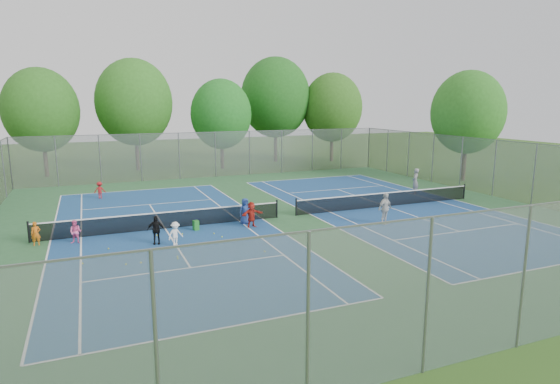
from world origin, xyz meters
The scene contains 38 objects.
ground centered at (0.00, 0.00, 0.00)m, with size 120.00×120.00×0.00m, color #2D531A.
court_pad centered at (0.00, 0.00, 0.01)m, with size 32.00×32.00×0.01m, color #2C5D33.
court_left centered at (-7.00, 0.00, 0.02)m, with size 10.97×23.77×0.01m, color navy.
court_right centered at (7.00, 0.00, 0.02)m, with size 10.97×23.77×0.01m, color navy.
net_left centered at (-7.00, 0.00, 0.46)m, with size 12.87×0.10×0.91m, color black.
net_right centered at (7.00, 0.00, 0.46)m, with size 12.87×0.10×0.91m, color black.
fence_north centered at (0.00, 16.00, 2.00)m, with size 32.00×0.10×4.00m, color gray.
fence_south centered at (0.00, -16.00, 2.00)m, with size 32.00×0.10×4.00m, color gray.
fence_east centered at (16.00, 0.00, 2.00)m, with size 32.00×0.10×4.00m, color gray.
tree_nw centered at (-14.00, 22.00, 5.89)m, with size 6.40×6.40×9.58m.
tree_nl centered at (-6.00, 23.00, 6.54)m, with size 7.20×7.20×10.69m.
tree_nc centered at (2.00, 21.00, 5.39)m, with size 6.00×6.00×8.85m.
tree_nr centered at (9.00, 24.00, 7.04)m, with size 7.60×7.60×11.42m.
tree_ne centered at (15.00, 22.00, 5.97)m, with size 6.60×6.60×9.77m.
tree_side_e centered at (19.00, 6.00, 5.74)m, with size 6.00×6.00×9.20m.
ball_crate centered at (-5.22, 0.39, 0.14)m, with size 0.33×0.33×0.28m, color #1848B7.
ball_hopper centered at (-5.54, -0.87, 0.26)m, with size 0.27×0.27×0.53m, color #248428.
student_a centered at (-13.03, -0.60, 0.57)m, with size 0.41×0.27×1.14m, color orange.
student_b centered at (-11.31, -0.97, 0.57)m, with size 0.55×0.43×1.14m, color pink.
student_c centered at (-7.02, -3.24, 0.59)m, with size 0.76×0.44×1.17m, color white.
student_d centered at (-7.81, -2.55, 0.70)m, with size 0.81×0.34×1.39m, color black.
student_e centered at (-2.74, -0.60, 0.72)m, with size 0.71×0.46×1.44m, color navy.
student_f centered at (-2.66, -1.43, 0.70)m, with size 1.30×0.41×1.40m, color #AF2419.
child_far_baseline centered at (-9.90, 9.77, 0.59)m, with size 0.76×0.44×1.18m, color #A8181B.
instructor centered at (11.26, 2.60, 0.95)m, with size 0.69×0.45×1.90m, color gray.
teen_court_b centered at (4.32, -3.59, 0.88)m, with size 1.03×0.43×1.75m, color silver.
tennis_ball_0 centered at (-9.95, -2.58, 0.03)m, with size 0.07×0.07×0.07m, color gold.
tennis_ball_1 centered at (-6.38, -1.46, 0.03)m, with size 0.07×0.07×0.07m, color #ACC82E.
tennis_ball_2 centered at (-7.29, -5.16, 0.03)m, with size 0.07×0.07×0.07m, color #A8C62E.
tennis_ball_3 centered at (-9.40, -5.06, 0.03)m, with size 0.07×0.07×0.07m, color #E4F037.
tennis_ball_4 centered at (-8.79, -5.08, 0.03)m, with size 0.07×0.07×0.07m, color yellow.
tennis_ball_5 centered at (-4.66, -2.72, 0.03)m, with size 0.07×0.07×0.07m, color #D5F438.
tennis_ball_6 centered at (-3.51, -5.68, 0.03)m, with size 0.07×0.07×0.07m, color #C6D732.
tennis_ball_7 centered at (-4.87, -1.97, 0.03)m, with size 0.07×0.07×0.07m, color #B8CE30.
tennis_ball_8 centered at (-8.21, -3.34, 0.03)m, with size 0.07×0.07×0.07m, color #CCD932.
tennis_ball_9 centered at (-7.60, -1.22, 0.03)m, with size 0.07×0.07×0.07m, color #EFF037.
tennis_ball_10 centered at (-7.25, -4.89, 0.03)m, with size 0.07×0.07×0.07m, color gold.
tennis_ball_11 centered at (-11.04, -4.26, 0.03)m, with size 0.07×0.07×0.07m, color #DFEE37.
Camera 1 is at (-10.54, -24.42, 6.65)m, focal length 30.00 mm.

